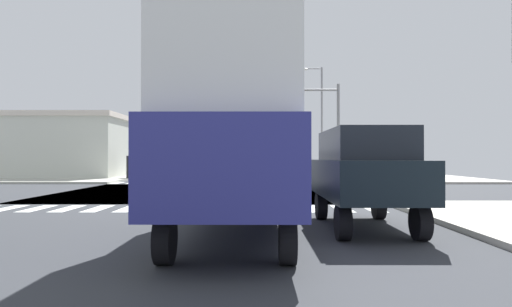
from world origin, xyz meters
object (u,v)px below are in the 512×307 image
object	(u,v)px
bank_building	(31,147)
pickup_farside_1	(200,160)
traffic_signal_mast	(304,110)
suv_nearside_1	(215,160)
box_truck_queued_1	(234,115)
suv_crossing_2	(363,169)
street_lamp	(319,113)

from	to	relation	value
bank_building	pickup_farside_1	xyz separation A→B (m)	(11.41, 20.38, -1.29)
traffic_signal_mast	bank_building	world-z (taller)	traffic_signal_mast
bank_building	pickup_farside_1	size ratio (longest dim) A/B	3.43
suv_nearside_1	box_truck_queued_1	world-z (taller)	box_truck_queued_1
bank_building	box_truck_queued_1	distance (m)	33.19
suv_crossing_2	box_truck_queued_1	bearing A→B (deg)	-155.21
suv_crossing_2	traffic_signal_mast	bearing A→B (deg)	88.49
suv_nearside_1	pickup_farside_1	distance (m)	11.71
traffic_signal_mast	pickup_farside_1	bearing A→B (deg)	110.74
suv_nearside_1	pickup_farside_1	xyz separation A→B (m)	(-3.00, 11.32, -0.10)
traffic_signal_mast	bank_building	xyz separation A→B (m)	(-21.91, 7.35, -2.24)
traffic_signal_mast	street_lamp	bearing A→B (deg)	74.79
street_lamp	pickup_farside_1	size ratio (longest dim) A/B	1.81
bank_building	suv_nearside_1	bearing A→B (deg)	32.14
suv_nearside_1	bank_building	bearing A→B (deg)	32.14
street_lamp	suv_nearside_1	xyz separation A→B (m)	(-9.59, 8.71, -4.02)
bank_building	suv_crossing_2	size ratio (longest dim) A/B	3.81
traffic_signal_mast	bank_building	size ratio (longest dim) A/B	0.37
traffic_signal_mast	box_truck_queued_1	distance (m)	20.69
traffic_signal_mast	box_truck_queued_1	bearing A→B (deg)	-99.79
traffic_signal_mast	pickup_farside_1	size ratio (longest dim) A/B	1.29
suv_crossing_2	box_truck_queued_1	distance (m)	3.51
traffic_signal_mast	bank_building	distance (m)	23.22
bank_building	suv_nearside_1	size ratio (longest dim) A/B	3.81
suv_crossing_2	bank_building	bearing A→B (deg)	129.23
traffic_signal_mast	street_lamp	xyz separation A→B (m)	(2.09, 7.70, 0.59)
box_truck_queued_1	bank_building	bearing A→B (deg)	123.70
pickup_farside_1	bank_building	bearing A→B (deg)	60.75
street_lamp	suv_crossing_2	xyz separation A→B (m)	(-2.59, -26.58, -4.02)
suv_nearside_1	box_truck_queued_1	bearing A→B (deg)	96.23
pickup_farside_1	box_truck_queued_1	distance (m)	48.52
street_lamp	pickup_farside_1	xyz separation A→B (m)	(-12.59, 20.03, -4.13)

